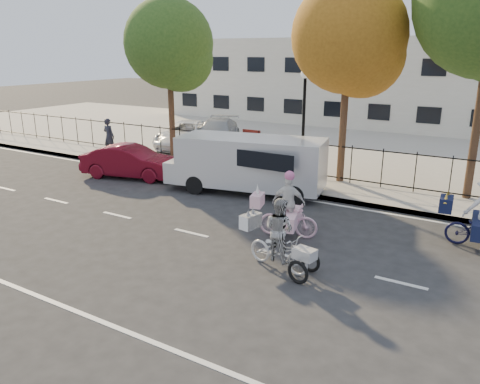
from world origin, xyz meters
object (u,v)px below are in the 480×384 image
Objects in this scene: white_van at (248,162)px; pedestrian at (109,136)px; zebra_trike at (279,242)px; lot_car_a at (217,133)px; red_sedan at (131,162)px; lot_car_b at (187,134)px; lamppost at (304,105)px; unicorn_bike at (287,213)px.

pedestrian is at bearing 157.73° from white_van.
zebra_trike reaches higher than lot_car_a.
lot_car_b is (-1.50, 5.89, 0.15)m from red_sedan.
white_van is at bearing -116.82° from lamppost.
lot_car_b is (2.30, 3.40, -0.20)m from pedestrian.
lot_car_b is at bearing 160.08° from lamppost.
lot_car_b is at bearing 56.58° from zebra_trike.
lamppost is 8.24m from lot_car_a.
white_van reaches higher than lot_car_a.
red_sedan is (-6.46, -3.00, -2.43)m from lamppost.
unicorn_bike reaches higher than pedestrian.
zebra_trike reaches higher than lot_car_b.
zebra_trike is at bearing -58.57° from lot_car_b.
white_van is (-1.16, -2.30, -1.96)m from lamppost.
lot_car_a is at bearing 31.15° from lot_car_b.
white_van is 8.51m from lot_car_a.
lot_car_b is at bearing -123.34° from pedestrian.
lamppost reaches higher than red_sedan.
pedestrian is at bearing -177.12° from lamppost.
unicorn_bike is 0.32× the size of white_van.
lamppost reaches higher than lot_car_b.
white_van reaches higher than unicorn_bike.
white_van reaches higher than lot_car_b.
zebra_trike is 1.07× the size of unicorn_bike.
lamppost is 10.49m from pedestrian.
white_van is at bearing -96.86° from red_sedan.
lot_car_b is at bearing -0.05° from red_sedan.
zebra_trike is 0.34× the size of white_van.
zebra_trike is 6.55m from white_van.
zebra_trike is 10.25m from red_sedan.
unicorn_bike is at bearing -70.24° from lamppost.
red_sedan is at bearing -108.85° from lot_car_a.
zebra_trike is at bearing 152.31° from pedestrian.
white_van is at bearing -70.07° from lot_car_a.
pedestrian is 5.73m from lot_car_a.
lot_car_a is at bearing 149.27° from lamppost.
lamppost is 0.88× the size of lot_car_b.
red_sedan is 0.85× the size of lot_car_a.
lot_car_b is (-10.69, 10.44, 0.14)m from zebra_trike.
lot_car_a is (-8.82, 9.64, 0.13)m from unicorn_bike.
lot_car_b is (-7.96, 2.89, -2.28)m from lamppost.
lot_car_b is (-6.80, 5.19, -0.32)m from white_van.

